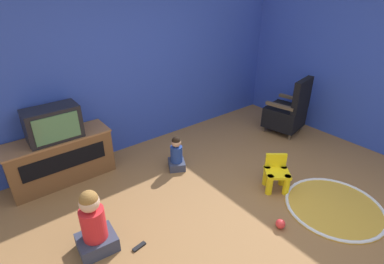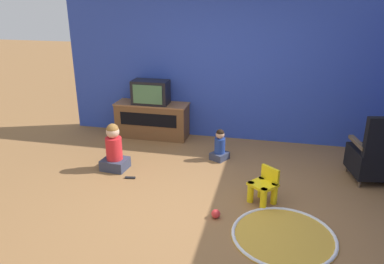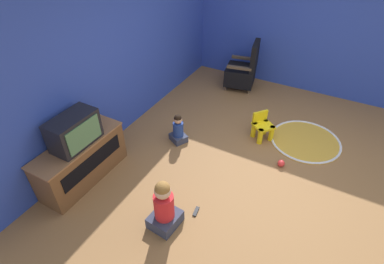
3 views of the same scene
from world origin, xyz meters
name	(u,v)px [view 3 (image 3 of 3)]	position (x,y,z in m)	size (l,w,h in m)	color
ground_plane	(260,167)	(0.00, 0.00, 0.00)	(30.00, 30.00, 0.00)	olive
wall_back	(116,57)	(-0.09, 2.43, 1.28)	(5.82, 0.12, 2.55)	#2D47B2
wall_right	(331,30)	(2.76, -0.25, 1.28)	(0.12, 5.49, 2.55)	#2D47B2
tv_cabinet	(82,160)	(-1.39, 2.13, 0.33)	(1.31, 0.46, 0.63)	brown
television	(74,131)	(-1.39, 2.10, 0.84)	(0.64, 0.35, 0.42)	black
black_armchair	(243,71)	(2.16, 1.14, 0.37)	(0.67, 0.69, 1.00)	brown
yellow_kid_chair	(262,128)	(0.70, 0.22, 0.20)	(0.41, 0.41, 0.45)	yellow
play_mat	(305,141)	(0.95, -0.46, 0.01)	(1.14, 1.14, 0.04)	gold
child_watching_left	(164,207)	(-1.51, 0.70, 0.31)	(0.39, 0.35, 0.72)	#33384C
child_watching_center	(178,130)	(-0.04, 1.39, 0.22)	(0.32, 0.33, 0.50)	#33384C
toy_ball	(281,163)	(0.17, -0.26, 0.05)	(0.11, 0.11, 0.11)	red
remote_control	(196,211)	(-1.18, 0.46, 0.01)	(0.15, 0.07, 0.02)	black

